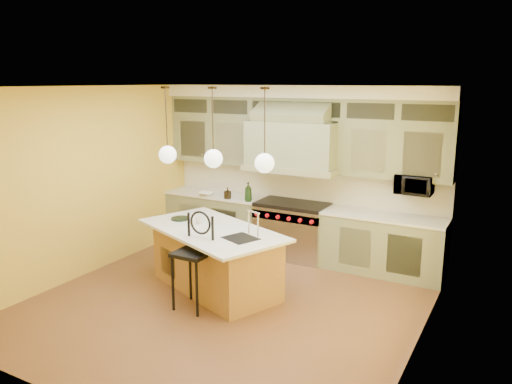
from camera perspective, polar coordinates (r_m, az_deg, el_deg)
The scene contains 18 objects.
floor at distance 6.98m, azimuth -3.50°, elevation -12.62°, with size 5.00×5.00×0.00m, color brown.
ceiling at distance 6.32m, azimuth -3.86°, elevation 11.92°, with size 5.00×5.00×0.00m, color white.
wall_back at distance 8.66m, azimuth 5.26°, elevation 2.43°, with size 5.00×5.00×0.00m, color gold.
wall_front at distance 4.68m, azimuth -20.50°, elevation -7.21°, with size 5.00×5.00×0.00m, color gold.
wall_left at distance 8.10m, azimuth -18.77°, elevation 1.09°, with size 5.00×5.00×0.00m, color gold.
wall_right at distance 5.60m, azimuth 18.48°, elevation -3.83°, with size 5.00×5.00×0.00m, color gold.
back_cabinetry at distance 8.43m, azimuth 4.53°, elevation 2.02°, with size 5.00×0.77×2.90m.
range at distance 8.57m, azimuth 4.17°, elevation -4.29°, with size 1.20×0.74×0.96m.
kitchen_island at distance 7.28m, azimuth -4.66°, elevation -7.52°, with size 2.51×1.94×1.35m.
counter_stool at distance 6.66m, azimuth -7.08°, elevation -7.04°, with size 0.45×0.45×1.29m.
microwave at distance 7.85m, azimuth 17.64°, elevation 0.83°, with size 0.54×0.37×0.30m, color black.
oil_bottle_a at distance 8.55m, azimuth -0.89°, elevation 0.01°, with size 0.13×0.13×0.33m, color black.
oil_bottle_b at distance 8.78m, azimuth -3.27°, elevation -0.12°, with size 0.09×0.09×0.20m, color black.
fruit_bowl at distance 9.04m, azimuth -5.72°, elevation -0.23°, with size 0.27×0.27×0.07m, color white.
cup at distance 7.37m, azimuth -6.56°, elevation -3.30°, with size 0.09×0.09×0.09m, color silver.
pendant_left at distance 7.39m, azimuth -10.07°, elevation 4.46°, with size 0.26×0.26×1.11m.
pendant_center at distance 6.92m, azimuth -4.89°, elevation 4.06°, with size 0.26×0.26×1.11m.
pendant_right at distance 6.51m, azimuth 0.98°, elevation 3.57°, with size 0.26×0.26×1.11m.
Camera 1 is at (3.41, -5.32, 2.97)m, focal length 35.00 mm.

